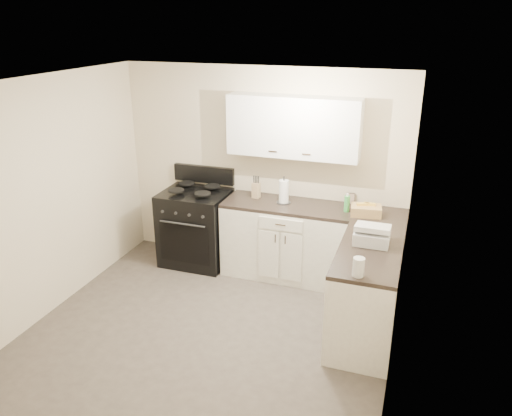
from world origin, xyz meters
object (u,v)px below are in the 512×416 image
(knife_block, at_px, (256,190))
(countertop_grill, at_px, (372,237))
(stove, at_px, (196,229))
(paper_towel, at_px, (284,192))
(wicker_basket, at_px, (366,211))

(knife_block, distance_m, countertop_grill, 1.73)
(stove, height_order, paper_towel, paper_towel)
(paper_towel, relative_size, wicker_basket, 0.85)
(stove, xyz_separation_m, paper_towel, (1.15, 0.05, 0.62))
(stove, relative_size, knife_block, 5.27)
(knife_block, relative_size, paper_towel, 0.67)
(knife_block, xyz_separation_m, paper_towel, (0.37, -0.06, 0.05))
(wicker_basket, bearing_deg, stove, 179.04)
(stove, height_order, wicker_basket, wicker_basket)
(knife_block, xyz_separation_m, wicker_basket, (1.35, -0.15, -0.04))
(stove, height_order, countertop_grill, countertop_grill)
(paper_towel, distance_m, wicker_basket, 0.99)
(paper_towel, bearing_deg, stove, -177.56)
(paper_towel, bearing_deg, knife_block, 170.18)
(paper_towel, bearing_deg, countertop_grill, -35.17)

